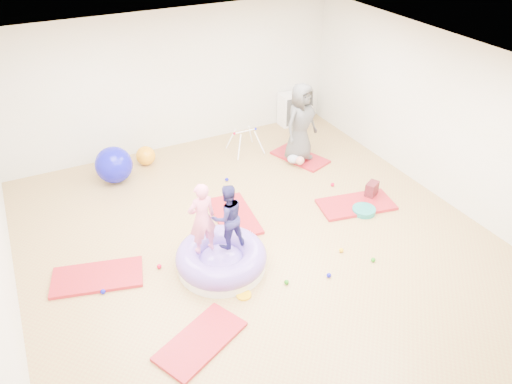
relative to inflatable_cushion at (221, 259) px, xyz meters
name	(u,v)px	position (x,y,z in m)	size (l,w,h in m)	color
room	(266,172)	(0.75, 0.06, 1.24)	(7.01, 8.01, 2.81)	tan
gym_mat_front_left	(201,341)	(-0.79, -1.16, -0.14)	(1.16, 0.58, 0.05)	#A0143A
gym_mat_mid_left	(97,277)	(-1.69, 0.59, -0.14)	(1.27, 0.63, 0.05)	#A0143A
gym_mat_center_back	(234,216)	(0.70, 1.08, -0.14)	(1.25, 0.62, 0.05)	#A0143A
gym_mat_right	(356,205)	(2.74, 0.42, -0.14)	(1.30, 0.65, 0.05)	#A0143A
gym_mat_rear_right	(300,157)	(2.76, 2.35, -0.14)	(1.15, 0.57, 0.05)	#A0143A
inflatable_cushion	(221,259)	(0.00, 0.00, 0.00)	(1.33, 1.33, 0.42)	white
child_pink	(202,215)	(-0.21, 0.11, 0.78)	(0.41, 0.27, 1.11)	pink
child_navy	(227,214)	(0.15, 0.06, 0.72)	(0.49, 0.38, 1.00)	navy
adult_caregiver	(301,123)	(2.68, 2.27, 0.67)	(0.77, 0.50, 1.58)	#484848
infant	(297,159)	(2.54, 2.12, -0.01)	(0.36, 0.36, 0.21)	#A5B1C8
ball_pit_balls	(271,244)	(0.89, 0.12, -0.13)	(4.49, 3.18, 0.07)	#100FB9
exercise_ball_blue	(114,165)	(-0.79, 3.16, 0.18)	(0.69, 0.69, 0.69)	#100FB9
exercise_ball_orange	(146,156)	(-0.10, 3.52, 0.03)	(0.38, 0.38, 0.38)	orange
infant_play_gym	(245,138)	(1.88, 3.10, 0.16)	(0.64, 0.61, 0.49)	white
cube_shelf	(295,108)	(3.52, 3.85, 0.21)	(0.74, 0.36, 0.74)	white
balance_disc	(364,211)	(2.73, 0.19, -0.12)	(0.40, 0.40, 0.09)	#1B7E78
backpack	(372,190)	(3.15, 0.53, -0.01)	(0.26, 0.16, 0.30)	maroon
yellow_toy	(244,295)	(0.04, -0.68, -0.15)	(0.21, 0.21, 0.03)	#EDB00C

